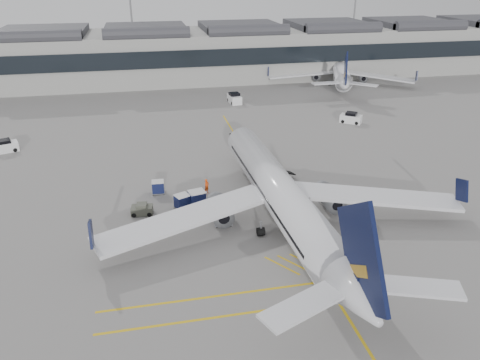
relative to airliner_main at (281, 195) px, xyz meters
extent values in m
plane|color=gray|center=(-9.01, -0.48, -3.25)|extent=(220.00, 220.00, 0.00)
cube|color=#9E9E99|center=(-9.01, 71.52, 2.25)|extent=(200.00, 20.00, 11.00)
cube|color=black|center=(-9.01, 61.32, 3.25)|extent=(200.00, 0.50, 3.60)
cube|color=#38383D|center=(-9.01, 71.52, 8.45)|extent=(200.00, 18.00, 1.40)
cylinder|color=slate|center=(-14.01, 85.52, 9.25)|extent=(0.44, 0.44, 25.00)
cylinder|color=slate|center=(45.99, 85.52, 9.25)|extent=(0.44, 0.44, 25.00)
cube|color=gold|center=(0.99, 9.52, -3.24)|extent=(0.25, 60.00, 0.01)
cylinder|color=silver|center=(-0.02, 0.71, 0.06)|extent=(4.88, 31.58, 3.95)
cone|color=silver|center=(-0.55, 18.54, 0.06)|extent=(4.07, 4.31, 3.95)
cone|color=silver|center=(0.52, -17.54, 0.48)|extent=(4.09, 5.15, 3.95)
cube|color=silver|center=(-9.94, -1.16, -0.89)|extent=(18.07, 9.57, 0.37)
cube|color=silver|center=(9.99, -0.56, -0.89)|extent=(18.18, 8.63, 0.37)
cylinder|color=slate|center=(-6.12, 1.06, -1.62)|extent=(2.31, 3.84, 2.20)
cylinder|color=slate|center=(6.05, 1.42, -1.62)|extent=(2.31, 3.84, 2.20)
cube|color=black|center=(0.50, -16.91, 3.41)|extent=(0.55, 7.99, 8.79)
cylinder|color=black|center=(-0.38, 12.77, -2.91)|extent=(0.31, 0.68, 0.67)
cylinder|color=black|center=(-2.57, -1.99, -2.83)|extent=(0.76, 0.86, 0.84)
cylinder|color=black|center=(2.68, -1.83, -2.83)|extent=(0.76, 0.86, 0.84)
cylinder|color=silver|center=(31.77, 59.57, -0.36)|extent=(12.62, 27.00, 3.44)
cone|color=silver|center=(37.09, 74.21, -0.36)|extent=(4.49, 4.62, 3.44)
cone|color=silver|center=(26.32, 44.59, 0.00)|extent=(4.74, 5.31, 3.44)
cube|color=silver|center=(23.12, 61.25, -1.19)|extent=(15.68, 3.83, 0.32)
cube|color=silver|center=(39.48, 55.31, -1.19)|extent=(14.30, 12.18, 0.32)
cylinder|color=slate|center=(26.93, 61.82, -1.83)|extent=(2.93, 3.76, 1.92)
cylinder|color=slate|center=(36.92, 58.19, -1.83)|extent=(2.93, 3.76, 1.92)
cube|color=black|center=(26.51, 45.11, 2.57)|extent=(2.64, 6.65, 7.67)
cylinder|color=black|center=(35.36, 69.47, -2.96)|extent=(0.44, 0.64, 0.59)
cylinder|color=black|center=(28.83, 58.20, -2.88)|extent=(0.85, 0.91, 0.73)
cylinder|color=black|center=(33.14, 56.64, -2.88)|extent=(0.85, 0.91, 0.73)
cube|color=beige|center=(2.31, 10.06, -2.88)|extent=(4.31, 2.84, 0.74)
cube|color=black|center=(3.31, 10.41, -2.03)|extent=(3.76, 2.29, 1.56)
cube|color=beige|center=(1.22, 9.67, -2.14)|extent=(1.36, 1.61, 0.95)
cylinder|color=black|center=(1.17, 8.86, -3.02)|extent=(0.50, 0.33, 0.46)
cylinder|color=black|center=(0.67, 10.26, -3.02)|extent=(0.50, 0.33, 0.46)
cylinder|color=black|center=(3.95, 9.86, -3.02)|extent=(0.50, 0.33, 0.46)
cylinder|color=black|center=(3.46, 11.25, -3.02)|extent=(0.50, 0.33, 0.46)
cube|color=gray|center=(-8.02, 5.39, -3.05)|extent=(2.13, 1.88, 0.13)
cube|color=#121A47|center=(-8.02, 5.39, -2.19)|extent=(1.96, 1.80, 1.57)
cube|color=silver|center=(-8.02, 5.39, -1.37)|extent=(2.02, 1.86, 0.11)
cylinder|color=black|center=(-8.62, 4.64, -3.13)|extent=(0.26, 0.16, 0.24)
cylinder|color=black|center=(-8.89, 5.80, -3.13)|extent=(0.26, 0.16, 0.24)
cylinder|color=black|center=(-7.15, 4.98, -3.13)|extent=(0.26, 0.16, 0.24)
cylinder|color=black|center=(-7.41, 6.14, -3.13)|extent=(0.26, 0.16, 0.24)
cube|color=gray|center=(-9.67, 5.28, -3.08)|extent=(2.02, 1.88, 0.11)
cube|color=#121A47|center=(-9.67, 5.28, -2.32)|extent=(1.88, 1.78, 1.38)
cube|color=silver|center=(-9.67, 5.28, -1.59)|extent=(1.94, 1.84, 0.10)
cylinder|color=black|center=(-10.05, 4.53, -3.14)|extent=(0.23, 0.17, 0.21)
cylinder|color=black|center=(-10.49, 5.48, -3.14)|extent=(0.23, 0.17, 0.21)
cylinder|color=black|center=(-8.84, 5.08, -3.14)|extent=(0.23, 0.17, 0.21)
cylinder|color=black|center=(-9.28, 6.03, -3.14)|extent=(0.23, 0.17, 0.21)
cube|color=gray|center=(-5.89, 0.92, -3.05)|extent=(1.90, 1.59, 0.13)
cube|color=#121A47|center=(-5.89, 0.92, -2.19)|extent=(1.74, 1.53, 1.57)
cube|color=silver|center=(-5.89, 0.92, -1.37)|extent=(1.79, 1.59, 0.11)
cylinder|color=black|center=(-6.67, 0.36, -3.13)|extent=(0.24, 0.12, 0.24)
cylinder|color=black|center=(-6.62, 1.55, -3.13)|extent=(0.24, 0.12, 0.24)
cylinder|color=black|center=(-5.16, 0.30, -3.13)|extent=(0.24, 0.12, 0.24)
cylinder|color=black|center=(-5.11, 1.48, -3.13)|extent=(0.24, 0.12, 0.24)
cube|color=gray|center=(-12.10, 9.74, -3.09)|extent=(1.56, 1.30, 0.11)
cube|color=#121A47|center=(-12.10, 9.74, -2.38)|extent=(1.42, 1.25, 1.28)
cube|color=silver|center=(-12.10, 9.74, -1.71)|extent=(1.47, 1.30, 0.09)
cylinder|color=black|center=(-12.74, 9.29, -3.15)|extent=(0.20, 0.10, 0.19)
cylinder|color=black|center=(-12.69, 10.26, -3.15)|extent=(0.20, 0.10, 0.19)
cylinder|color=black|center=(-11.50, 9.23, -3.15)|extent=(0.20, 0.10, 0.19)
cylinder|color=black|center=(-11.46, 10.20, -3.15)|extent=(0.20, 0.10, 0.19)
imported|color=#E7430C|center=(-6.47, 8.58, -2.34)|extent=(0.79, 0.77, 1.82)
imported|color=#FF4E0D|center=(-5.59, 3.66, -2.36)|extent=(1.08, 1.00, 1.78)
cube|color=#494B3F|center=(-14.07, 4.91, -2.75)|extent=(2.43, 1.64, 0.91)
cube|color=#494B3F|center=(-14.07, 4.91, -2.20)|extent=(1.22, 1.22, 0.46)
cylinder|color=black|center=(-14.96, 4.43, -2.99)|extent=(0.53, 0.29, 0.51)
cylinder|color=black|center=(-14.81, 5.60, -2.99)|extent=(0.53, 0.29, 0.51)
cylinder|color=black|center=(-13.33, 4.23, -2.99)|extent=(0.53, 0.29, 0.51)
cylinder|color=black|center=(-13.18, 5.40, -2.99)|extent=(0.53, 0.29, 0.51)
cone|color=#F24C0A|center=(3.45, 23.49, -2.98)|extent=(0.39, 0.39, 0.55)
cone|color=#F24C0A|center=(7.42, 7.77, -2.99)|extent=(0.37, 0.37, 0.52)
cube|color=white|center=(-33.12, 28.21, -2.56)|extent=(3.95, 2.90, 1.38)
cube|color=black|center=(-33.12, 28.21, -1.72)|extent=(2.25, 2.19, 0.59)
cylinder|color=black|center=(-31.73, 27.88, -2.95)|extent=(0.63, 0.41, 0.59)
cylinder|color=black|center=(-32.28, 29.36, -2.95)|extent=(0.63, 0.41, 0.59)
cube|color=white|center=(4.66, 47.61, -2.48)|extent=(2.39, 4.13, 1.53)
cube|color=black|center=(4.66, 47.61, -1.55)|extent=(2.06, 2.16, 0.66)
cylinder|color=black|center=(5.67, 46.40, -2.92)|extent=(0.31, 0.68, 0.66)
cylinder|color=black|center=(3.93, 46.21, -2.92)|extent=(0.31, 0.68, 0.66)
cylinder|color=black|center=(5.39, 49.01, -2.92)|extent=(0.31, 0.68, 0.66)
cylinder|color=black|center=(3.65, 48.82, -2.92)|extent=(0.31, 0.68, 0.66)
cube|color=white|center=(21.74, 30.82, -2.56)|extent=(3.91, 3.56, 1.38)
cube|color=black|center=(21.74, 30.82, -1.72)|extent=(2.43, 2.41, 0.59)
cylinder|color=black|center=(20.32, 30.91, -2.95)|extent=(0.60, 0.53, 0.59)
cylinder|color=black|center=(21.27, 32.17, -2.95)|extent=(0.60, 0.53, 0.59)
cylinder|color=black|center=(22.21, 29.48, -2.95)|extent=(0.60, 0.53, 0.59)
cylinder|color=black|center=(23.16, 30.74, -2.95)|extent=(0.60, 0.53, 0.59)
camera|label=1|loc=(-12.94, -40.93, 21.20)|focal=35.00mm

